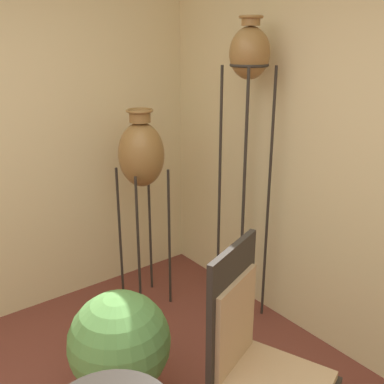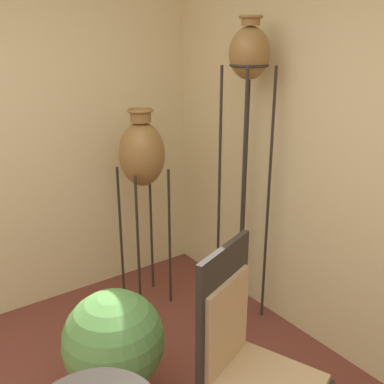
% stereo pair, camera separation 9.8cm
% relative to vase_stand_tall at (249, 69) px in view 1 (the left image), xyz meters
% --- Properties ---
extents(vase_stand_tall, '(0.27, 0.27, 2.16)m').
position_rel_vase_stand_tall_xyz_m(vase_stand_tall, '(0.00, 0.00, 0.00)').
color(vase_stand_tall, '#28231E').
rests_on(vase_stand_tall, ground_plane).
extents(vase_stand_medium, '(0.34, 0.34, 1.55)m').
position_rel_vase_stand_tall_xyz_m(vase_stand_medium, '(-0.48, 0.58, -0.62)').
color(vase_stand_medium, '#28231E').
rests_on(vase_stand_medium, ground_plane).
extents(chair, '(0.60, 0.64, 1.15)m').
position_rel_vase_stand_tall_xyz_m(chair, '(-0.82, -0.95, -1.22)').
color(chair, '#28231E').
rests_on(chair, ground_plane).
extents(potted_plant, '(0.56, 0.56, 0.74)m').
position_rel_vase_stand_tall_xyz_m(potted_plant, '(-1.19, -0.30, -1.42)').
color(potted_plant, olive).
rests_on(potted_plant, ground_plane).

